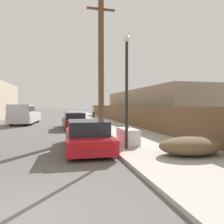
{
  "coord_description": "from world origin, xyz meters",
  "views": [
    {
      "loc": [
        1.12,
        -3.32,
        1.9
      ],
      "look_at": [
        4.06,
        8.78,
        1.5
      ],
      "focal_mm": 35.0,
      "sensor_mm": 36.0,
      "label": 1
    }
  ],
  "objects_px": {
    "discarded_fridge": "(128,136)",
    "brush_pile": "(191,146)",
    "car_parked_mid": "(74,121)",
    "pedestrian": "(93,111)",
    "utility_pole": "(101,63)",
    "pickup_truck": "(24,114)",
    "parked_sports_car_red": "(87,136)",
    "street_lamp": "(127,83)"
  },
  "relations": [
    {
      "from": "pickup_truck",
      "to": "street_lamp",
      "type": "bearing_deg",
      "value": 117.52
    },
    {
      "from": "parked_sports_car_red",
      "to": "utility_pole",
      "type": "height_order",
      "value": "utility_pole"
    },
    {
      "from": "car_parked_mid",
      "to": "street_lamp",
      "type": "relative_size",
      "value": 1.04
    },
    {
      "from": "utility_pole",
      "to": "street_lamp",
      "type": "distance_m",
      "value": 5.6
    },
    {
      "from": "car_parked_mid",
      "to": "brush_pile",
      "type": "distance_m",
      "value": 11.6
    },
    {
      "from": "parked_sports_car_red",
      "to": "street_lamp",
      "type": "distance_m",
      "value": 2.79
    },
    {
      "from": "car_parked_mid",
      "to": "pedestrian",
      "type": "relative_size",
      "value": 2.76
    },
    {
      "from": "discarded_fridge",
      "to": "car_parked_mid",
      "type": "bearing_deg",
      "value": 103.33
    },
    {
      "from": "pickup_truck",
      "to": "pedestrian",
      "type": "distance_m",
      "value": 10.97
    },
    {
      "from": "parked_sports_car_red",
      "to": "pedestrian",
      "type": "xyz_separation_m",
      "value": [
        3.51,
        20.95,
        0.43
      ]
    },
    {
      "from": "utility_pole",
      "to": "car_parked_mid",
      "type": "bearing_deg",
      "value": 108.78
    },
    {
      "from": "parked_sports_car_red",
      "to": "brush_pile",
      "type": "bearing_deg",
      "value": -33.63
    },
    {
      "from": "pickup_truck",
      "to": "pedestrian",
      "type": "xyz_separation_m",
      "value": [
        7.98,
        7.53,
        0.03
      ]
    },
    {
      "from": "discarded_fridge",
      "to": "utility_pole",
      "type": "xyz_separation_m",
      "value": [
        -0.45,
        4.16,
        4.08
      ]
    },
    {
      "from": "parked_sports_car_red",
      "to": "pickup_truck",
      "type": "relative_size",
      "value": 0.8
    },
    {
      "from": "pickup_truck",
      "to": "street_lamp",
      "type": "height_order",
      "value": "street_lamp"
    },
    {
      "from": "pickup_truck",
      "to": "street_lamp",
      "type": "relative_size",
      "value": 1.3
    },
    {
      "from": "discarded_fridge",
      "to": "street_lamp",
      "type": "height_order",
      "value": "street_lamp"
    },
    {
      "from": "discarded_fridge",
      "to": "utility_pole",
      "type": "height_order",
      "value": "utility_pole"
    },
    {
      "from": "brush_pile",
      "to": "street_lamp",
      "type": "bearing_deg",
      "value": 140.69
    },
    {
      "from": "parked_sports_car_red",
      "to": "brush_pile",
      "type": "height_order",
      "value": "parked_sports_car_red"
    },
    {
      "from": "discarded_fridge",
      "to": "brush_pile",
      "type": "distance_m",
      "value": 3.09
    },
    {
      "from": "pickup_truck",
      "to": "street_lamp",
      "type": "distance_m",
      "value": 15.59
    },
    {
      "from": "pickup_truck",
      "to": "parked_sports_car_red",
      "type": "bearing_deg",
      "value": 113.29
    },
    {
      "from": "discarded_fridge",
      "to": "parked_sports_car_red",
      "type": "distance_m",
      "value": 1.94
    },
    {
      "from": "parked_sports_car_red",
      "to": "utility_pole",
      "type": "bearing_deg",
      "value": 73.64
    },
    {
      "from": "street_lamp",
      "to": "pedestrian",
      "type": "xyz_separation_m",
      "value": [
        2.02,
        21.82,
        -1.77
      ]
    },
    {
      "from": "discarded_fridge",
      "to": "street_lamp",
      "type": "bearing_deg",
      "value": -109.4
    },
    {
      "from": "pickup_truck",
      "to": "pedestrian",
      "type": "bearing_deg",
      "value": -131.8
    },
    {
      "from": "pickup_truck",
      "to": "utility_pole",
      "type": "bearing_deg",
      "value": 128.36
    },
    {
      "from": "brush_pile",
      "to": "pedestrian",
      "type": "xyz_separation_m",
      "value": [
        0.11,
        23.38,
        0.56
      ]
    },
    {
      "from": "discarded_fridge",
      "to": "pickup_truck",
      "type": "distance_m",
      "value": 14.61
    },
    {
      "from": "parked_sports_car_red",
      "to": "pedestrian",
      "type": "bearing_deg",
      "value": 82.39
    },
    {
      "from": "pickup_truck",
      "to": "brush_pile",
      "type": "bearing_deg",
      "value": 121.27
    },
    {
      "from": "parked_sports_car_red",
      "to": "car_parked_mid",
      "type": "bearing_deg",
      "value": 91.69
    },
    {
      "from": "parked_sports_car_red",
      "to": "car_parked_mid",
      "type": "relative_size",
      "value": 1.0
    },
    {
      "from": "discarded_fridge",
      "to": "street_lamp",
      "type": "xyz_separation_m",
      "value": [
        -0.42,
        -1.16,
        2.31
      ]
    },
    {
      "from": "discarded_fridge",
      "to": "parked_sports_car_red",
      "type": "height_order",
      "value": "parked_sports_car_red"
    },
    {
      "from": "parked_sports_car_red",
      "to": "discarded_fridge",
      "type": "bearing_deg",
      "value": 10.47
    },
    {
      "from": "car_parked_mid",
      "to": "utility_pole",
      "type": "xyz_separation_m",
      "value": [
        1.44,
        -4.22,
        3.94
      ]
    },
    {
      "from": "discarded_fridge",
      "to": "brush_pile",
      "type": "relative_size",
      "value": 0.69
    },
    {
      "from": "discarded_fridge",
      "to": "parked_sports_car_red",
      "type": "xyz_separation_m",
      "value": [
        -1.92,
        -0.29,
        0.11
      ]
    }
  ]
}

